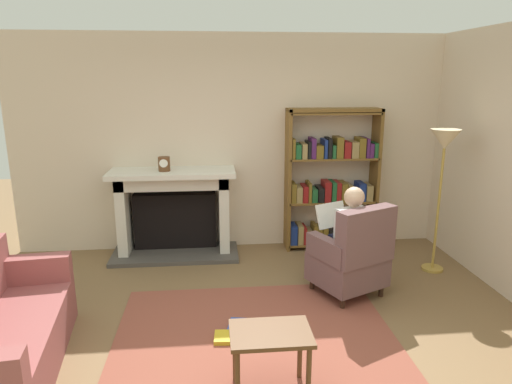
# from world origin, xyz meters

# --- Properties ---
(ground) EXTENTS (14.00, 14.00, 0.00)m
(ground) POSITION_xyz_m (0.00, 0.00, 0.00)
(ground) COLOR brown
(back_wall) EXTENTS (5.60, 0.10, 2.70)m
(back_wall) POSITION_xyz_m (0.00, 2.55, 1.35)
(back_wall) COLOR beige
(back_wall) RESTS_ON ground
(side_wall_right) EXTENTS (0.10, 5.20, 2.70)m
(side_wall_right) POSITION_xyz_m (2.65, 1.25, 1.35)
(side_wall_right) COLOR beige
(side_wall_right) RESTS_ON ground
(area_rug) EXTENTS (2.40, 1.80, 0.01)m
(area_rug) POSITION_xyz_m (0.00, 0.30, 0.01)
(area_rug) COLOR brown
(area_rug) RESTS_ON ground
(fireplace) EXTENTS (1.55, 0.64, 1.08)m
(fireplace) POSITION_xyz_m (-0.82, 2.30, 0.57)
(fireplace) COLOR #4C4742
(fireplace) RESTS_ON ground
(mantel_clock) EXTENTS (0.14, 0.14, 0.17)m
(mantel_clock) POSITION_xyz_m (-0.90, 2.20, 1.17)
(mantel_clock) COLOR brown
(mantel_clock) RESTS_ON fireplace
(bookshelf) EXTENTS (1.17, 0.32, 1.80)m
(bookshelf) POSITION_xyz_m (1.18, 2.33, 0.85)
(bookshelf) COLOR brown
(bookshelf) RESTS_ON ground
(armchair_reading) EXTENTS (0.84, 0.83, 0.97)m
(armchair_reading) POSITION_xyz_m (1.05, 0.93, 0.42)
(armchair_reading) COLOR #331E14
(armchair_reading) RESTS_ON ground
(seated_reader) EXTENTS (0.51, 0.60, 1.14)m
(seated_reader) POSITION_xyz_m (1.00, 1.04, 0.62)
(seated_reader) COLOR silver
(seated_reader) RESTS_ON ground
(side_table) EXTENTS (0.56, 0.39, 0.49)m
(side_table) POSITION_xyz_m (0.04, -0.49, 0.41)
(side_table) COLOR brown
(side_table) RESTS_ON ground
(scattered_books) EXTENTS (0.54, 0.49, 0.04)m
(scattered_books) POSITION_xyz_m (-0.11, 0.26, 0.03)
(scattered_books) COLOR #334CA5
(scattered_books) RESTS_ON area_rug
(floor_lamp) EXTENTS (0.32, 0.32, 1.63)m
(floor_lamp) POSITION_xyz_m (2.18, 1.47, 1.38)
(floor_lamp) COLOR #B7933F
(floor_lamp) RESTS_ON ground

